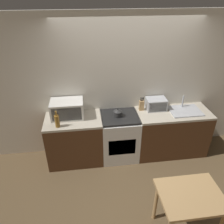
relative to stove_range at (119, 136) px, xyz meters
The scene contains 12 objects.
ground_plane 0.85m from the stove_range, 75.50° to the right, with size 16.00×16.00×0.00m, color brown.
wall_back 0.94m from the stove_range, 61.99° to the left, with size 10.00×0.06×2.60m.
counter_left_run 0.83m from the stove_range, behind, with size 0.98×0.62×0.90m.
counter_right_run 1.01m from the stove_range, ahead, with size 1.35×0.62×0.90m.
stove_range is the anchor object (origin of this frame).
kettle 0.52m from the stove_range, behind, with size 0.15×0.15×0.16m.
microwave 1.10m from the stove_range, behind, with size 0.56×0.38×0.31m.
bottle 1.22m from the stove_range, 169.40° to the right, with size 0.08×0.08×0.29m.
knife_block 0.72m from the stove_range, 20.47° to the left, with size 0.09×0.07×0.26m.
toaster_oven 0.91m from the stove_range, 12.50° to the left, with size 0.36×0.26×0.21m.
sink_basin 1.30m from the stove_range, ahead, with size 0.57×0.43×0.24m.
dining_table 1.76m from the stove_range, 70.02° to the right, with size 0.77×0.60×0.75m.
Camera 1 is at (-0.76, -2.55, 2.93)m, focal length 35.00 mm.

